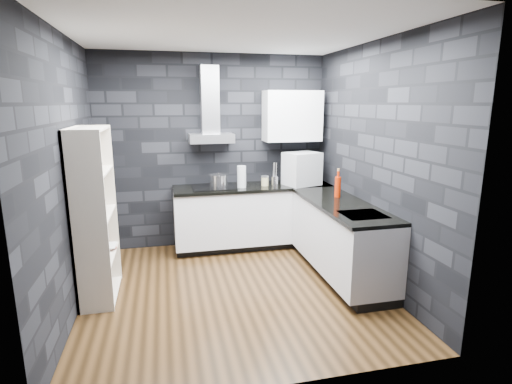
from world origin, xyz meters
name	(u,v)px	position (x,y,z in m)	size (l,w,h in m)	color
ground	(235,290)	(0.00, 0.00, 0.00)	(3.20, 3.20, 0.00)	#432B14
ceiling	(231,32)	(0.00, 0.00, 2.70)	(3.20, 3.20, 0.00)	white
wall_back	(214,152)	(0.00, 1.62, 1.35)	(3.20, 0.05, 2.70)	black
wall_front	(275,210)	(0.00, -1.62, 1.35)	(3.20, 0.05, 2.70)	black
wall_left	(65,176)	(-1.62, 0.00, 1.35)	(0.05, 3.20, 2.70)	black
wall_right	(375,165)	(1.62, 0.00, 1.35)	(0.05, 3.20, 2.70)	black
toekick_back	(252,242)	(0.50, 1.34, 0.05)	(2.18, 0.50, 0.10)	black
toekick_right	(342,271)	(1.34, 0.10, 0.05)	(0.50, 1.78, 0.10)	black
counter_back_cab	(253,214)	(0.50, 1.30, 0.48)	(2.20, 0.60, 0.76)	white
counter_right_cab	(341,237)	(1.30, 0.10, 0.48)	(0.60, 1.80, 0.76)	white
counter_back_top	(253,187)	(0.50, 1.29, 0.88)	(2.20, 0.62, 0.04)	black
counter_right_top	(342,205)	(1.29, 0.10, 0.88)	(0.62, 1.80, 0.04)	black
counter_corner_top	(307,184)	(1.30, 1.30, 0.88)	(0.62, 0.62, 0.04)	black
hood_body	(211,138)	(-0.05, 1.43, 1.56)	(0.60, 0.34, 0.12)	silver
hood_chimney	(210,100)	(-0.05, 1.50, 2.07)	(0.24, 0.20, 0.90)	silver
upper_cabinet	(292,116)	(1.10, 1.43, 1.85)	(0.80, 0.35, 0.70)	silver
cooktop	(214,187)	(-0.05, 1.30, 0.91)	(0.58, 0.50, 0.01)	black
sink_rim	(363,215)	(1.30, -0.40, 0.89)	(0.44, 0.40, 0.01)	silver
pot	(219,181)	(0.02, 1.32, 0.98)	(0.24, 0.24, 0.14)	silver
glass_vase	(242,177)	(0.33, 1.21, 1.05)	(0.12, 0.12, 0.30)	silver
storage_jar	(265,181)	(0.66, 1.26, 0.96)	(0.10, 0.10, 0.12)	tan
utensil_crock	(274,181)	(0.81, 1.26, 0.96)	(0.09, 0.09, 0.12)	silver
appliance_garage	(302,169)	(1.19, 1.20, 1.12)	(0.46, 0.36, 0.46)	#B1B4B8
red_bottle	(338,187)	(1.36, 0.39, 1.03)	(0.07, 0.07, 0.25)	#9D2005
bookshelf	(95,215)	(-1.42, 0.20, 0.90)	(0.34, 0.80, 1.80)	beige
fruit_bowl	(93,214)	(-1.42, 0.09, 0.94)	(0.22, 0.22, 0.05)	silver
book_red	(99,239)	(-1.43, 0.39, 0.57)	(0.16, 0.02, 0.22)	maroon
book_second	(100,238)	(-1.42, 0.37, 0.59)	(0.16, 0.02, 0.22)	#B2B2B2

